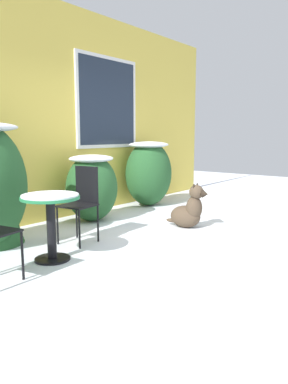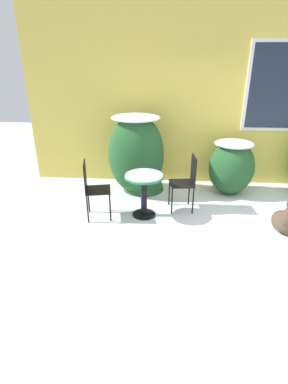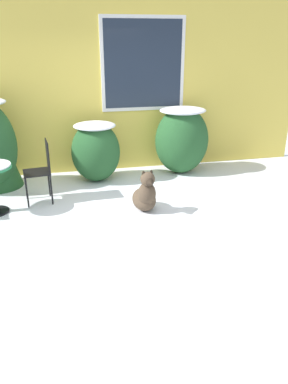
% 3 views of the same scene
% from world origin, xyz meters
% --- Properties ---
extents(ground_plane, '(16.00, 16.00, 0.00)m').
position_xyz_m(ground_plane, '(0.00, 0.00, 0.00)').
color(ground_plane, white).
extents(house_wall, '(8.00, 0.10, 3.36)m').
position_xyz_m(house_wall, '(0.06, 2.20, 1.69)').
color(house_wall, '#DBC14C').
rests_on(house_wall, ground_plane).
extents(shrub_middle, '(0.83, 0.76, 1.03)m').
position_xyz_m(shrub_middle, '(-0.02, 1.61, 0.55)').
color(shrub_middle, '#235128').
rests_on(shrub_middle, ground_plane).
extents(shrub_right, '(0.98, 0.80, 1.21)m').
position_xyz_m(shrub_right, '(1.55, 1.71, 0.64)').
color(shrub_right, '#235128').
rests_on(shrub_right, ground_plane).
extents(patio_chair_near_table, '(0.43, 0.43, 0.95)m').
position_xyz_m(patio_chair_near_table, '(-0.91, 0.88, 0.53)').
color(patio_chair_near_table, black).
rests_on(patio_chair_near_table, ground_plane).
extents(dog, '(0.37, 0.67, 0.66)m').
position_xyz_m(dog, '(0.53, 0.19, 0.24)').
color(dog, '#4C3D2D').
rests_on(dog, ground_plane).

